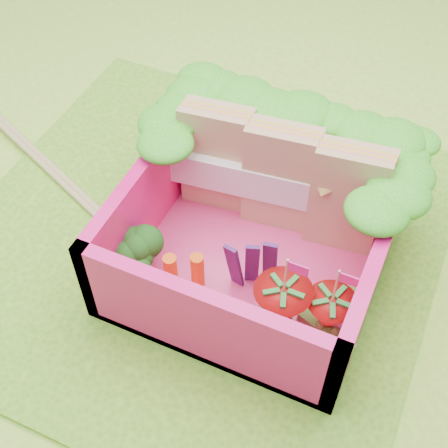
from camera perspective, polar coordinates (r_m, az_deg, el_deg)
The scene contains 13 objects.
ground at distance 3.54m, azimuth -2.44°, elevation -1.60°, with size 14.00×14.00×0.00m, color #84D23B.
placemat at distance 3.53m, azimuth -2.45°, elevation -1.45°, with size 2.60×2.60×0.03m, color #66AA26.
bento_floor at distance 3.39m, azimuth 2.80°, elevation -3.42°, with size 1.30×1.30×0.05m, color #E93B7F.
bento_box at distance 3.19m, azimuth 2.97°, elevation -0.74°, with size 1.30×1.30×0.55m.
lettuce_ruffle at distance 3.28m, azimuth 6.43°, elevation 8.88°, with size 1.43×0.83×0.11m.
sandwich_stack at distance 3.33m, azimuth 5.24°, elevation 4.22°, with size 1.20×0.31×0.66m.
broccoli at distance 3.20m, azimuth -7.84°, elevation -2.64°, with size 0.32×0.32×0.25m.
carrot_sticks at distance 3.16m, azimuth -3.71°, elevation -4.47°, with size 0.18×0.15×0.26m.
purple_wedges at distance 3.11m, azimuth 2.58°, elevation -3.64°, with size 0.22×0.13×0.38m.
strawberry_left at distance 3.03m, azimuth 5.29°, elevation -7.53°, with size 0.28×0.28×0.52m.
strawberry_right at distance 3.06m, azimuth 9.59°, elevation -8.13°, with size 0.25×0.25×0.49m.
snap_peas at distance 3.17m, azimuth 7.81°, elevation -8.17°, with size 0.65×0.53×0.05m.
chopsticks at distance 3.89m, azimuth -14.24°, elevation 3.64°, with size 1.97×0.85×0.04m.
Camera 1 is at (1.05, -1.94, 2.77)m, focal length 50.00 mm.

